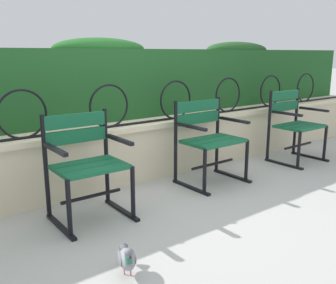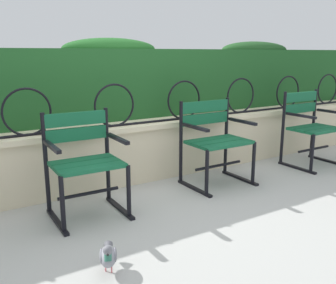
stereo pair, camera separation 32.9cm
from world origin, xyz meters
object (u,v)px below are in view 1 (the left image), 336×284
(park_chair_rightmost, at_px, (294,123))
(pigeon_far_side, at_px, (127,258))
(park_chair_centre_left, at_px, (86,162))
(park_chair_centre_right, at_px, (208,138))

(park_chair_rightmost, relative_size, pigeon_far_side, 3.11)
(park_chair_centre_left, distance_m, pigeon_far_side, 1.00)
(park_chair_rightmost, distance_m, pigeon_far_side, 3.12)
(park_chair_centre_left, relative_size, park_chair_centre_right, 1.00)
(park_chair_centre_right, bearing_deg, park_chair_centre_left, -177.71)
(park_chair_centre_left, height_order, park_chair_rightmost, park_chair_rightmost)
(park_chair_centre_left, distance_m, park_chair_rightmost, 2.77)
(park_chair_centre_right, relative_size, park_chair_rightmost, 0.97)
(pigeon_far_side, bearing_deg, park_chair_centre_left, 78.01)
(park_chair_rightmost, bearing_deg, park_chair_centre_right, 177.34)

